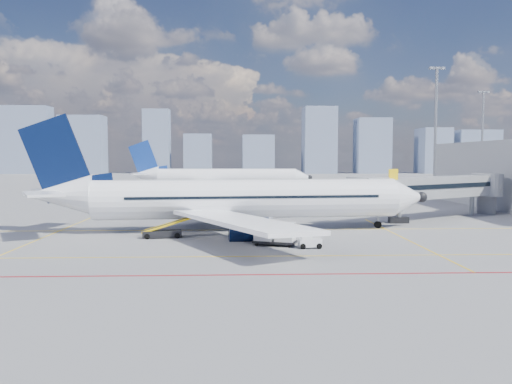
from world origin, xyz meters
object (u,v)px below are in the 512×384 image
second_aircraft (219,178)px  ramp_worker (290,235)px  main_aircraft (230,200)px  cargo_dolly (275,233)px  belt_loader (163,232)px  baggage_tug (309,241)px

second_aircraft → ramp_worker: size_ratio=25.50×
main_aircraft → cargo_dolly: main_aircraft is taller
cargo_dolly → belt_loader: 11.15m
second_aircraft → belt_loader: (-3.12, -58.70, -2.67)m
main_aircraft → cargo_dolly: bearing=-70.4°
baggage_tug → ramp_worker: (-1.37, 2.19, 0.14)m
main_aircraft → belt_loader: main_aircraft is taller
cargo_dolly → belt_loader: belt_loader is taller
second_aircraft → ramp_worker: (8.45, -62.36, -2.46)m
ramp_worker → belt_loader: bearing=68.4°
baggage_tug → main_aircraft: bearing=120.7°
baggage_tug → belt_loader: size_ratio=0.36×
main_aircraft → cargo_dolly: (3.94, -8.72, -2.12)m
cargo_dolly → ramp_worker: bearing=50.3°
second_aircraft → cargo_dolly: size_ratio=9.75×
main_aircraft → ramp_worker: bearing=-60.9°
second_aircraft → baggage_tug: (9.82, -64.55, -2.60)m
main_aircraft → cargo_dolly: 9.80m
baggage_tug → belt_loader: (-12.94, 5.84, -0.08)m
baggage_tug → belt_loader: belt_loader is taller
baggage_tug → cargo_dolly: 3.10m
ramp_worker → baggage_tug: bearing=-152.0°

